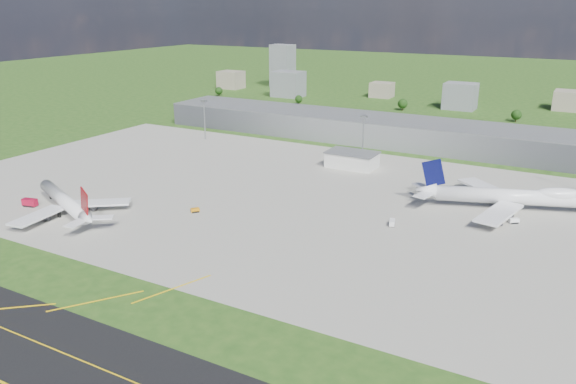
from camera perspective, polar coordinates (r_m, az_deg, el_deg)
The scene contains 22 objects.
ground at distance 356.31m, azimuth 8.12°, elevation 4.66°, with size 1400.00×1400.00×0.00m, color #254D18.
apron at distance 255.74m, azimuth 1.28°, elevation -0.68°, with size 360.00×190.00×0.08m, color #9C998E.
terminal at distance 368.38m, azimuth 9.02°, elevation 6.27°, with size 300.00×42.00×15.00m, color slate.
ops_building at distance 306.68m, azimuth 6.51°, elevation 3.25°, with size 26.00×16.00×8.00m, color silver.
mast_west at distance 370.41m, azimuth -8.51°, elevation 7.98°, with size 3.50×2.00×25.90m.
mast_center at distance 317.01m, azimuth 7.66°, elevation 6.25°, with size 3.50×2.00×25.90m.
airliner_red_twin at distance 254.40m, azimuth -21.62°, elevation -1.01°, with size 61.86×46.67×17.91m.
airliner_blue_quad at distance 259.09m, azimuth 22.19°, elevation -0.47°, with size 79.18×60.60×21.32m.
crash_tender at distance 270.24m, azimuth -24.75°, elevation -1.00°, with size 6.98×4.21×3.39m.
tug_yellow at distance 241.97m, azimuth -9.42°, elevation -1.85°, with size 3.77×4.06×1.77m.
van_white_near at distance 228.24m, azimuth 10.53°, elevation -3.10°, with size 3.28×5.09×2.42m.
van_white_far at distance 244.39m, azimuth 21.96°, elevation -2.75°, with size 4.28×3.87×2.11m.
bldg_far_w at distance 605.51m, azimuth -5.81°, elevation 11.28°, with size 24.00×20.00×18.00m, color gray.
bldg_w at distance 546.39m, azimuth 0.02°, elevation 10.91°, with size 28.00×22.00×24.00m, color slate.
bldg_cw at distance 550.75m, azimuth 9.51°, elevation 10.20°, with size 20.00×18.00×14.00m, color gray.
bldg_c at distance 500.08m, azimuth 17.09°, elevation 9.29°, with size 26.00×20.00×22.00m, color slate.
bldg_ce at distance 530.06m, azimuth 26.55°, elevation 8.32°, with size 22.00×24.00×16.00m, color gray.
bldg_tall_w at distance 616.64m, azimuth -0.55°, elevation 12.71°, with size 22.00×20.00×44.00m, color slate.
tree_far_w at distance 554.11m, azimuth -7.04°, elevation 10.17°, with size 7.20×7.20×8.80m.
tree_w at distance 502.84m, azimuth 1.10°, elevation 9.43°, with size 6.75×6.75×8.25m.
tree_c at distance 482.14m, azimuth 11.57°, elevation 8.79°, with size 8.10×8.10×9.90m.
tree_e at distance 458.87m, azimuth 22.19°, elevation 7.28°, with size 7.65×7.65×9.35m.
Camera 1 is at (121.85, -174.13, 83.97)m, focal length 35.00 mm.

